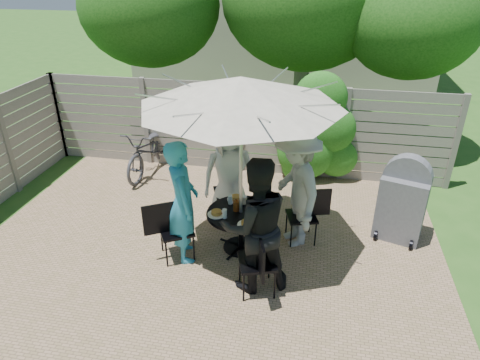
% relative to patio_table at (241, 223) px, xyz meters
% --- Properties ---
extents(backyard_envelope, '(60.00, 60.00, 5.00)m').
position_rel_patio_table_xyz_m(backyard_envelope, '(-0.41, 9.94, 2.15)').
color(backyard_envelope, '#2A561B').
rests_on(backyard_envelope, ground).
extents(patio_table, '(1.31, 1.31, 0.65)m').
position_rel_patio_table_xyz_m(patio_table, '(0.00, 0.00, 0.00)').
color(patio_table, black).
rests_on(patio_table, ground).
extents(umbrella, '(3.57, 3.57, 2.63)m').
position_rel_patio_table_xyz_m(umbrella, '(-0.00, -0.00, 1.98)').
color(umbrella, silver).
rests_on(umbrella, ground).
extents(chair_back, '(0.59, 0.72, 0.94)m').
position_rel_patio_table_xyz_m(chair_back, '(-0.39, 0.89, -0.17)').
color(chair_back, black).
rests_on(chair_back, ground).
extents(person_back, '(1.01, 0.85, 1.76)m').
position_rel_patio_table_xyz_m(person_back, '(-0.33, 0.76, 0.42)').
color(person_back, silver).
rests_on(person_back, ground).
extents(chair_left, '(0.71, 0.62, 0.95)m').
position_rel_patio_table_xyz_m(chair_left, '(-0.88, -0.39, -0.17)').
color(chair_left, black).
rests_on(chair_left, ground).
extents(person_left, '(0.67, 0.79, 1.84)m').
position_rel_patio_table_xyz_m(person_left, '(-0.76, -0.33, 0.47)').
color(person_left, teal).
rests_on(person_left, ground).
extents(chair_front, '(0.59, 0.74, 0.97)m').
position_rel_patio_table_xyz_m(chair_front, '(0.38, -0.89, -0.16)').
color(chair_front, black).
rests_on(chair_front, ground).
extents(person_front, '(1.12, 1.02, 1.88)m').
position_rel_patio_table_xyz_m(person_front, '(0.33, -0.76, 0.49)').
color(person_front, black).
rests_on(person_front, ground).
extents(chair_right, '(0.69, 0.53, 0.90)m').
position_rel_patio_table_xyz_m(chair_right, '(0.89, 0.38, -0.18)').
color(chair_right, black).
rests_on(chair_right, ground).
extents(person_right, '(1.13, 1.40, 1.89)m').
position_rel_patio_table_xyz_m(person_right, '(0.76, 0.33, 0.49)').
color(person_right, '#A2A49F').
rests_on(person_right, ground).
extents(plate_back, '(0.26, 0.26, 0.06)m').
position_rel_patio_table_xyz_m(plate_back, '(-0.14, 0.33, 0.22)').
color(plate_back, white).
rests_on(plate_back, patio_table).
extents(plate_left, '(0.26, 0.26, 0.06)m').
position_rel_patio_table_xyz_m(plate_left, '(-0.33, -0.14, 0.22)').
color(plate_left, white).
rests_on(plate_left, patio_table).
extents(plate_front, '(0.26, 0.26, 0.06)m').
position_rel_patio_table_xyz_m(plate_front, '(0.14, -0.33, 0.22)').
color(plate_front, white).
rests_on(plate_front, patio_table).
extents(plate_right, '(0.26, 0.26, 0.06)m').
position_rel_patio_table_xyz_m(plate_right, '(0.33, 0.14, 0.22)').
color(plate_right, white).
rests_on(plate_right, patio_table).
extents(glass_back, '(0.07, 0.07, 0.14)m').
position_rel_patio_table_xyz_m(glass_back, '(-0.20, 0.20, 0.27)').
color(glass_back, silver).
rests_on(glass_back, patio_table).
extents(glass_left, '(0.07, 0.07, 0.14)m').
position_rel_patio_table_xyz_m(glass_left, '(-0.20, -0.20, 0.27)').
color(glass_left, silver).
rests_on(glass_left, patio_table).
extents(glass_front, '(0.07, 0.07, 0.14)m').
position_rel_patio_table_xyz_m(glass_front, '(0.20, -0.20, 0.27)').
color(glass_front, silver).
rests_on(glass_front, patio_table).
extents(glass_right, '(0.07, 0.07, 0.14)m').
position_rel_patio_table_xyz_m(glass_right, '(0.20, 0.20, 0.27)').
color(glass_right, silver).
rests_on(glass_right, patio_table).
extents(syrup_jug, '(0.09, 0.09, 0.16)m').
position_rel_patio_table_xyz_m(syrup_jug, '(-0.07, 0.02, 0.28)').
color(syrup_jug, '#59280C').
rests_on(syrup_jug, patio_table).
extents(coffee_cup, '(0.08, 0.08, 0.12)m').
position_rel_patio_table_xyz_m(coffee_cup, '(0.00, 0.24, 0.26)').
color(coffee_cup, '#C6B293').
rests_on(coffee_cup, patio_table).
extents(bicycle, '(0.77, 1.89, 0.97)m').
position_rel_patio_table_xyz_m(bicycle, '(-2.32, 2.25, 0.03)').
color(bicycle, '#333338').
rests_on(bicycle, ground).
extents(bbq_grill, '(0.81, 0.71, 1.40)m').
position_rel_patio_table_xyz_m(bbq_grill, '(2.37, 0.79, 0.18)').
color(bbq_grill, slate).
rests_on(bbq_grill, ground).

